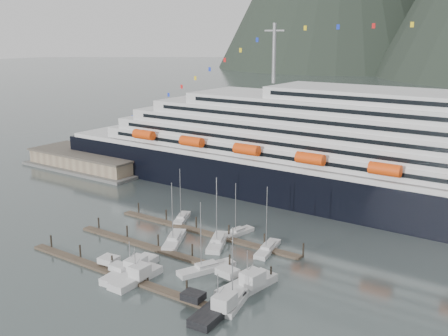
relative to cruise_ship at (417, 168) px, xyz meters
The scene contains 17 objects.
ground 63.76m from the cruise_ship, 118.66° to the right, with size 1600.00×1600.00×0.00m, color #475454.
cruise_ship is the anchor object (origin of this frame).
warehouse 103.31m from the cruise_ship, behind, with size 46.00×20.00×5.80m.
dock_near 74.63m from the cruise_ship, 118.31° to the right, with size 48.18×2.28×3.20m.
dock_mid 63.65m from the cruise_ship, 123.96° to the right, with size 48.18×2.28×3.20m.
dock_far 53.59m from the cruise_ship, 131.95° to the right, with size 48.18×2.28×3.20m.
sailboat_b 60.80m from the cruise_ship, 128.59° to the right, with size 7.69×11.38×14.20m.
sailboat_c 52.52m from the cruise_ship, 124.26° to the right, with size 7.16×11.14×15.64m.
sailboat_d 59.83m from the cruise_ship, 113.30° to the right, with size 7.18×11.65×14.28m.
sailboat_e 57.89m from the cruise_ship, 141.95° to the right, with size 5.70×8.95×13.33m.
sailboat_f 46.58m from the cruise_ship, 129.21° to the right, with size 3.90×8.56×12.45m.
sailboat_g 44.90m from the cruise_ship, 115.12° to the right, with size 4.33×10.36×14.52m.
sailboat_h 63.45m from the cruise_ship, 101.11° to the right, with size 5.00×10.40×14.36m.
trawler_b 72.63m from the cruise_ship, 115.95° to the right, with size 8.33×10.93×7.10m.
trawler_c 72.48m from the cruise_ship, 118.89° to the right, with size 9.86×13.89×6.93m.
trawler_d 67.31m from the cruise_ship, 101.10° to the right, with size 9.42×12.71×7.44m.
trawler_e 58.37m from the cruise_ship, 103.23° to the right, with size 9.79×12.83×8.08m.
Camera 1 is at (61.26, -71.89, 43.50)m, focal length 42.00 mm.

